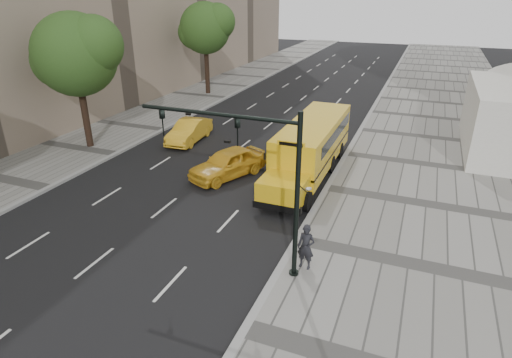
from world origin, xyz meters
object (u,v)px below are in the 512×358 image
at_px(taxi_near, 228,163).
at_px(traffic_signal, 259,172).
at_px(taxi_far, 189,131).
at_px(pedestrian, 306,247).
at_px(tree_c, 206,28).
at_px(tree_b, 76,54).
at_px(school_bus, 312,143).

distance_m(taxi_near, traffic_signal, 9.66).
relative_size(taxi_far, traffic_signal, 0.72).
bearing_deg(pedestrian, taxi_near, 137.83).
height_order(taxi_far, traffic_signal, traffic_signal).
distance_m(tree_c, taxi_far, 15.68).
xyz_separation_m(taxi_near, taxi_far, (-5.17, 4.60, -0.06)).
height_order(tree_b, school_bus, tree_b).
relative_size(tree_c, school_bus, 0.77).
relative_size(taxi_near, taxi_far, 1.04).
height_order(tree_b, taxi_near, tree_b).
bearing_deg(pedestrian, tree_c, 129.36).
relative_size(pedestrian, traffic_signal, 0.28).
bearing_deg(tree_c, tree_b, -89.98).
distance_m(taxi_far, pedestrian, 16.58).
height_order(school_bus, traffic_signal, traffic_signal).
xyz_separation_m(school_bus, traffic_signal, (0.69, -10.17, 2.33)).
distance_m(tree_b, school_bus, 15.63).
distance_m(school_bus, taxi_near, 5.00).
xyz_separation_m(taxi_far, pedestrian, (11.76, -11.69, 0.30)).
bearing_deg(taxi_far, tree_c, 108.33).
bearing_deg(tree_b, tree_c, 90.02).
bearing_deg(pedestrian, school_bus, 108.80).
height_order(pedestrian, traffic_signal, traffic_signal).
distance_m(tree_c, school_bus, 22.09).
bearing_deg(traffic_signal, tree_c, 121.19).
relative_size(taxi_near, pedestrian, 2.64).
distance_m(tree_b, taxi_near, 12.00).
bearing_deg(tree_b, pedestrian, -24.82).
bearing_deg(taxi_far, pedestrian, -48.71).
distance_m(school_bus, traffic_signal, 10.46).
bearing_deg(tree_b, taxi_far, 33.86).
bearing_deg(taxi_far, tree_b, -150.03).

